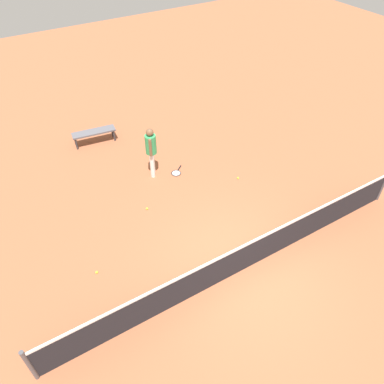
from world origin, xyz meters
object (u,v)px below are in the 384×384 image
(player_near_side, at_px, (151,148))
(courtside_bench, at_px, (94,133))
(tennis_ball_midcourt, at_px, (238,178))
(tennis_ball_baseline, at_px, (240,251))
(tennis_ball_by_net, at_px, (147,209))
(tennis_ball_near_player, at_px, (97,272))
(tennis_racket_near_player, at_px, (176,173))

(player_near_side, height_order, courtside_bench, player_near_side)
(tennis_ball_midcourt, xyz_separation_m, courtside_bench, (3.17, -4.28, 0.38))
(tennis_ball_baseline, bearing_deg, tennis_ball_by_net, -62.89)
(tennis_ball_baseline, bearing_deg, tennis_ball_midcourt, -125.26)
(courtside_bench, bearing_deg, tennis_ball_near_player, 70.15)
(player_near_side, xyz_separation_m, tennis_ball_near_player, (2.93, 2.75, -0.98))
(tennis_ball_by_net, distance_m, tennis_ball_baseline, 3.00)
(player_near_side, relative_size, tennis_ball_midcourt, 25.76)
(player_near_side, bearing_deg, tennis_ball_near_player, 43.25)
(player_near_side, height_order, tennis_ball_near_player, player_near_side)
(tennis_ball_baseline, height_order, courtside_bench, courtside_bench)
(player_near_side, bearing_deg, tennis_ball_midcourt, 143.95)
(tennis_ball_near_player, bearing_deg, player_near_side, -136.75)
(tennis_racket_near_player, relative_size, tennis_ball_by_net, 8.52)
(player_near_side, height_order, tennis_racket_near_player, player_near_side)
(tennis_ball_by_net, relative_size, courtside_bench, 0.04)
(tennis_ball_by_net, bearing_deg, tennis_racket_near_player, -146.33)
(tennis_racket_near_player, distance_m, tennis_ball_midcourt, 1.99)
(tennis_ball_midcourt, distance_m, courtside_bench, 5.34)
(tennis_ball_near_player, height_order, tennis_ball_baseline, same)
(tennis_racket_near_player, relative_size, courtside_bench, 0.37)
(tennis_racket_near_player, distance_m, tennis_ball_baseline, 3.71)
(tennis_ball_by_net, bearing_deg, tennis_ball_near_player, 34.14)
(player_near_side, height_order, tennis_ball_baseline, player_near_side)
(tennis_racket_near_player, bearing_deg, tennis_ball_baseline, 87.05)
(tennis_ball_by_net, xyz_separation_m, tennis_ball_baseline, (-1.37, 2.67, 0.00))
(tennis_ball_by_net, bearing_deg, courtside_bench, -88.91)
(tennis_ball_near_player, bearing_deg, tennis_racket_near_player, -146.06)
(player_near_side, distance_m, courtside_bench, 2.91)
(tennis_ball_near_player, distance_m, tennis_ball_by_net, 2.46)
(player_near_side, relative_size, tennis_ball_near_player, 25.76)
(tennis_ball_near_player, xyz_separation_m, tennis_ball_midcourt, (-5.13, -1.15, 0.00))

